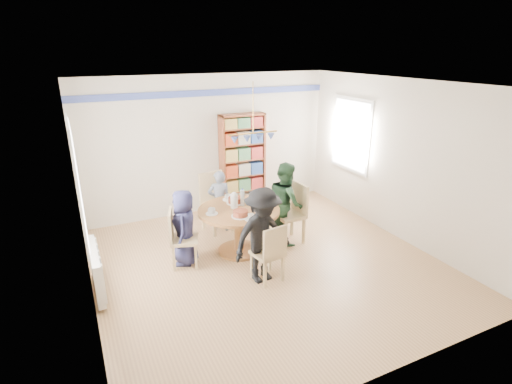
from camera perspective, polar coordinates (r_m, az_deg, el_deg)
ground at (r=6.28m, az=1.60°, el=-10.19°), size 5.00×5.00×0.00m
room_shell at (r=6.29m, az=-4.00°, el=6.09°), size 5.00×5.00×5.00m
radiator at (r=5.84m, az=-21.84°, el=-10.31°), size 0.12×1.00×0.60m
dining_table at (r=6.38m, az=-2.44°, el=-4.04°), size 1.30×1.30×0.75m
chair_left at (r=6.11m, az=-10.95°, el=-6.15°), size 0.50×0.50×0.91m
chair_right at (r=6.79m, az=5.39°, el=-2.59°), size 0.47×0.47×1.02m
chair_far at (r=7.23m, az=-5.91°, el=-0.96°), size 0.55×0.55×1.06m
chair_near at (r=5.61m, az=2.10°, el=-8.45°), size 0.45×0.45×0.88m
person_left at (r=6.14m, az=-10.19°, el=-5.00°), size 0.56×0.68×1.19m
person_right at (r=6.72m, az=4.27°, el=-1.53°), size 0.64×0.76×1.39m
person_far at (r=7.15m, az=-5.23°, el=-1.31°), size 0.47×0.38×1.14m
person_near at (r=5.55m, az=0.93°, el=-6.27°), size 0.97×0.66×1.39m
bookshelf at (r=8.12m, az=-1.93°, el=4.23°), size 0.92×0.28×1.94m
tableware at (r=6.30m, az=-2.76°, el=-1.87°), size 1.09×1.09×0.29m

